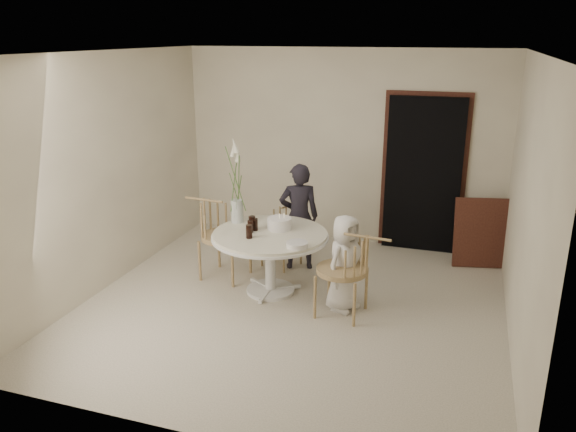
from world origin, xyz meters
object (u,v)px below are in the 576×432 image
(chair_far, at_px, (287,226))
(boy, at_px, (345,263))
(chair_right, at_px, (354,263))
(flower_vase, at_px, (237,193))
(table, at_px, (270,242))
(chair_left, at_px, (214,227))
(birthday_cake, at_px, (279,223))
(girl, at_px, (299,217))

(chair_far, distance_m, boy, 1.44)
(chair_right, relative_size, flower_vase, 0.92)
(table, height_order, chair_far, chair_far)
(chair_left, distance_m, boy, 1.75)
(chair_right, height_order, boy, boy)
(chair_far, relative_size, chair_left, 0.80)
(chair_left, relative_size, birthday_cake, 3.54)
(chair_left, height_order, flower_vase, flower_vase)
(table, bearing_deg, girl, 82.74)
(table, height_order, flower_vase, flower_vase)
(chair_far, relative_size, boy, 0.74)
(chair_right, relative_size, chair_left, 0.95)
(chair_far, bearing_deg, table, -64.46)
(girl, distance_m, boy, 1.24)
(birthday_cake, bearing_deg, flower_vase, 171.57)
(boy, height_order, birthday_cake, boy)
(chair_far, xyz_separation_m, boy, (0.99, -1.04, 0.03))
(boy, distance_m, flower_vase, 1.55)
(girl, relative_size, birthday_cake, 4.91)
(girl, height_order, birthday_cake, girl)
(boy, bearing_deg, table, 103.92)
(chair_left, height_order, birthday_cake, chair_left)
(chair_far, distance_m, birthday_cake, 0.81)
(boy, height_order, flower_vase, flower_vase)
(table, xyz_separation_m, chair_left, (-0.81, 0.24, 0.02))
(chair_right, distance_m, boy, 0.20)
(birthday_cake, xyz_separation_m, flower_vase, (-0.56, 0.08, 0.29))
(girl, bearing_deg, boy, 109.97)
(girl, bearing_deg, table, 62.41)
(boy, bearing_deg, chair_left, 100.52)
(table, relative_size, chair_right, 1.42)
(chair_far, bearing_deg, flower_vase, -102.10)
(girl, xyz_separation_m, birthday_cake, (-0.04, -0.64, 0.11))
(chair_left, distance_m, birthday_cake, 0.89)
(chair_far, relative_size, girl, 0.58)
(table, xyz_separation_m, flower_vase, (-0.50, 0.23, 0.47))
(table, relative_size, chair_left, 1.35)
(chair_right, relative_size, boy, 0.87)
(girl, relative_size, boy, 1.27)
(chair_right, relative_size, girl, 0.69)
(chair_left, relative_size, girl, 0.72)
(birthday_cake, distance_m, flower_vase, 0.64)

